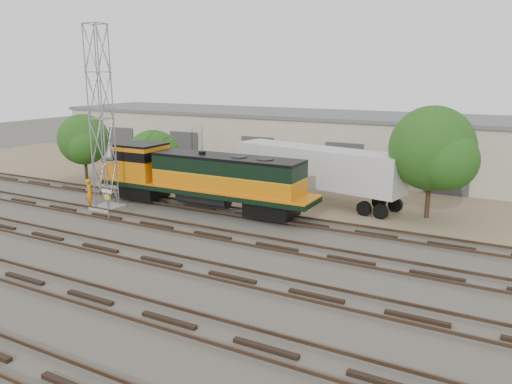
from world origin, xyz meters
The scene contains 12 objects.
ground centered at (0.00, 0.00, 0.00)m, with size 140.00×140.00×0.00m, color #47423A.
dirt_strip centered at (0.00, 15.00, 0.01)m, with size 80.00×16.00×0.02m, color #726047.
tracks centered at (0.00, -3.00, 0.08)m, with size 80.00×20.40×0.28m.
warehouse centered at (0.04, 22.98, 2.65)m, with size 58.40×10.40×5.30m.
locomotive centered at (-3.94, 6.00, 2.21)m, with size 15.88×2.79×3.82m.
signal_tower centered at (-9.46, 3.08, 5.79)m, with size 1.75×1.75×11.90m.
sign_post centered at (-7.16, 0.84, 1.46)m, with size 0.85×0.13×2.08m.
worker centered at (-10.71, 2.77, 0.99)m, with size 0.72×0.47×1.98m, color orange.
semi_trailer centered at (2.47, 11.44, 2.43)m, with size 12.79×4.92×3.86m.
tree_west centered at (-17.71, 9.05, 3.34)m, with size 4.48×4.27×5.58m.
tree_mid centered at (-11.76, 10.85, 1.93)m, with size 4.89×4.66×4.66m.
tree_east centered at (10.12, 10.83, 4.29)m, with size 5.47×5.21×7.03m.
Camera 1 is at (14.77, -20.67, 8.95)m, focal length 35.00 mm.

